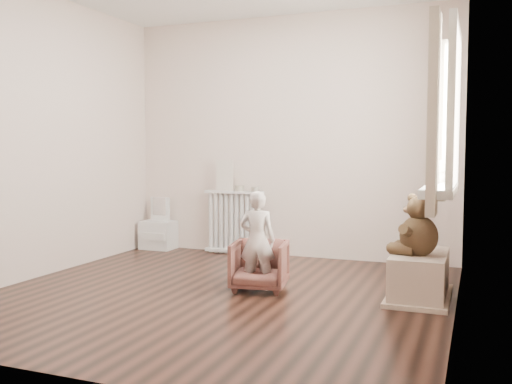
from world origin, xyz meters
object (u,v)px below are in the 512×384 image
(radiator, at_px, (234,219))
(plush_cat, at_px, (442,171))
(armchair, at_px, (259,265))
(toy_bench, at_px, (420,273))
(teddy_bear, at_px, (419,215))
(child, at_px, (257,240))
(toy_vanity, at_px, (158,225))

(radiator, xyz_separation_m, plush_cat, (2.25, -1.12, 0.61))
(radiator, height_order, armchair, radiator)
(armchair, height_order, toy_bench, armchair)
(radiator, distance_m, teddy_bear, 2.50)
(radiator, distance_m, toy_bench, 2.44)
(child, relative_size, toy_bench, 1.06)
(radiator, height_order, toy_bench, radiator)
(toy_bench, relative_size, teddy_bear, 1.66)
(plush_cat, bearing_deg, teddy_bear, -147.73)
(radiator, relative_size, teddy_bear, 1.53)
(armchair, xyz_separation_m, toy_bench, (1.26, 0.21, -0.01))
(child, relative_size, teddy_bear, 1.76)
(radiator, bearing_deg, teddy_bear, -31.85)
(teddy_bear, bearing_deg, armchair, -159.80)
(toy_vanity, height_order, plush_cat, plush_cat)
(toy_vanity, relative_size, plush_cat, 2.69)
(armchair, bearing_deg, toy_vanity, 132.43)
(toy_bench, bearing_deg, radiator, 150.17)
(radiator, distance_m, plush_cat, 2.59)
(armchair, xyz_separation_m, plush_cat, (1.40, 0.30, 0.79))
(armchair, bearing_deg, toy_bench, -0.33)
(teddy_bear, bearing_deg, toy_vanity, 172.34)
(plush_cat, bearing_deg, armchair, 171.83)
(teddy_bear, bearing_deg, child, -157.56)
(radiator, xyz_separation_m, toy_bench, (2.11, -1.21, -0.19))
(radiator, relative_size, child, 0.87)
(child, xyz_separation_m, toy_bench, (1.26, 0.26, -0.23))
(radiator, distance_m, child, 1.70)
(radiator, height_order, child, child)
(armchair, bearing_deg, teddy_bear, -4.72)
(toy_vanity, xyz_separation_m, child, (1.81, -1.44, 0.15))
(armchair, distance_m, toy_bench, 1.28)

